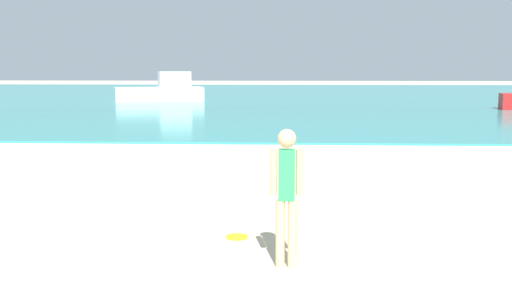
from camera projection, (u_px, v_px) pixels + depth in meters
water at (280, 96)px, 47.74m from camera, size 160.00×60.00×0.06m
person_standing at (287, 190)px, 6.90m from camera, size 0.37×0.21×1.59m
frisbee at (237, 237)px, 8.23m from camera, size 0.29×0.29×0.03m
boat_far at (162, 91)px, 40.10m from camera, size 5.92×3.52×1.92m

